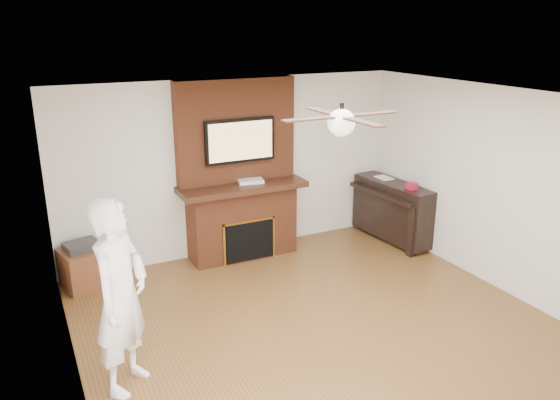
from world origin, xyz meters
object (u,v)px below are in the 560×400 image
person (121,297)px  piano (393,210)px  side_table (84,266)px  fireplace (240,188)px

person → piano: size_ratio=1.26×
side_table → piano: bearing=-19.8°
side_table → piano: piano is taller
fireplace → person: size_ratio=1.37×
person → side_table: 2.36m
side_table → fireplace: bearing=-11.9°
person → side_table: person is taller
person → piano: person is taller
fireplace → person: 3.14m
side_table → piano: (4.45, -0.48, 0.22)m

